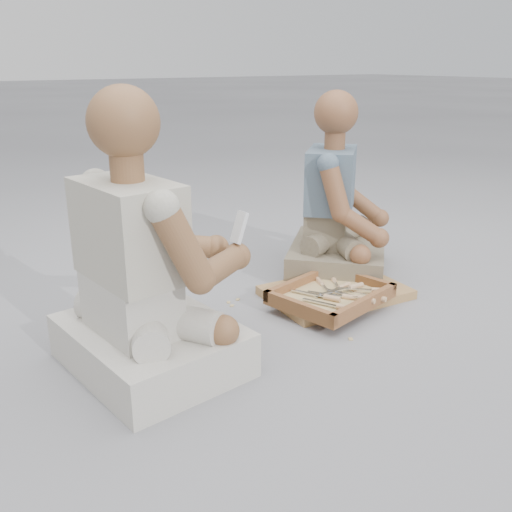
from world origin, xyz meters
TOP-DOWN VIEW (x-y plane):
  - ground at (0.00, 0.00)m, footprint 60.00×60.00m
  - carved_panel at (0.34, 0.27)m, footprint 0.63×0.45m
  - tool_tray at (0.23, 0.18)m, footprint 0.52×0.45m
  - chisel_0 at (0.35, 0.30)m, footprint 0.12×0.20m
  - chisel_1 at (0.32, 0.21)m, footprint 0.22×0.05m
  - chisel_2 at (0.37, 0.07)m, footprint 0.10×0.21m
  - chisel_3 at (0.30, 0.06)m, footprint 0.09×0.21m
  - chisel_4 at (0.26, 0.12)m, footprint 0.14×0.19m
  - chisel_5 at (0.40, 0.09)m, footprint 0.18×0.16m
  - chisel_6 at (0.34, 0.17)m, footprint 0.22×0.04m
  - chisel_7 at (0.17, 0.05)m, footprint 0.11×0.21m
  - chisel_8 at (0.28, 0.30)m, footprint 0.09×0.21m
  - chisel_9 at (0.19, 0.15)m, footprint 0.12×0.20m
  - wood_chip_0 at (0.34, 0.32)m, footprint 0.02×0.02m
  - wood_chip_1 at (-0.04, 0.48)m, footprint 0.02×0.02m
  - wood_chip_2 at (0.09, 0.44)m, footprint 0.02×0.02m
  - wood_chip_3 at (0.38, 0.19)m, footprint 0.02×0.02m
  - wood_chip_4 at (0.13, 0.49)m, footprint 0.02×0.02m
  - wood_chip_5 at (0.11, -0.08)m, footprint 0.02×0.02m
  - wood_chip_6 at (0.54, 0.43)m, footprint 0.02×0.02m
  - wood_chip_7 at (0.40, 0.14)m, footprint 0.02×0.02m
  - wood_chip_8 at (0.51, 0.13)m, footprint 0.02×0.02m
  - wood_chip_9 at (-0.09, 0.47)m, footprint 0.02×0.02m
  - wood_chip_10 at (0.57, 0.14)m, footprint 0.02×0.02m
  - wood_chip_11 at (-0.10, 0.43)m, footprint 0.02×0.02m
  - craftsman at (-0.59, 0.16)m, footprint 0.66×0.65m
  - companion at (0.55, 0.51)m, footprint 0.71×0.71m
  - mobile_phone at (-0.24, 0.14)m, footprint 0.06×0.05m

SIDE VIEW (x-z plane):
  - ground at x=0.00m, z-range 0.00..0.00m
  - wood_chip_0 at x=0.34m, z-range 0.00..0.00m
  - wood_chip_1 at x=-0.04m, z-range 0.00..0.00m
  - wood_chip_2 at x=0.09m, z-range 0.00..0.00m
  - wood_chip_3 at x=0.38m, z-range 0.00..0.00m
  - wood_chip_4 at x=0.13m, z-range 0.00..0.00m
  - wood_chip_5 at x=0.11m, z-range 0.00..0.00m
  - wood_chip_6 at x=0.54m, z-range 0.00..0.00m
  - wood_chip_7 at x=0.40m, z-range 0.00..0.00m
  - wood_chip_8 at x=0.51m, z-range 0.00..0.00m
  - wood_chip_9 at x=-0.09m, z-range 0.00..0.00m
  - wood_chip_10 at x=0.57m, z-range 0.00..0.00m
  - wood_chip_11 at x=-0.10m, z-range 0.00..0.00m
  - carved_panel at x=0.34m, z-range 0.00..0.04m
  - tool_tray at x=0.23m, z-range 0.03..0.09m
  - chisel_2 at x=0.37m, z-range 0.05..0.07m
  - chisel_0 at x=0.35m, z-range 0.05..0.08m
  - chisel_8 at x=0.28m, z-range 0.05..0.08m
  - chisel_1 at x=0.32m, z-range 0.06..0.08m
  - chisel_4 at x=0.26m, z-range 0.06..0.08m
  - chisel_7 at x=0.17m, z-range 0.06..0.08m
  - chisel_9 at x=0.19m, z-range 0.06..0.08m
  - chisel_3 at x=0.30m, z-range 0.07..0.09m
  - chisel_5 at x=0.40m, z-range 0.07..0.09m
  - chisel_6 at x=0.34m, z-range 0.07..0.09m
  - companion at x=0.55m, z-range -0.15..0.73m
  - craftsman at x=-0.59m, z-range -0.15..0.79m
  - mobile_phone at x=-0.24m, z-range 0.39..0.50m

